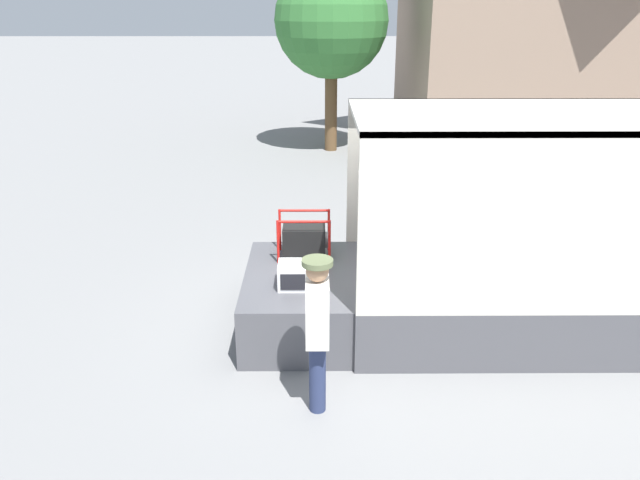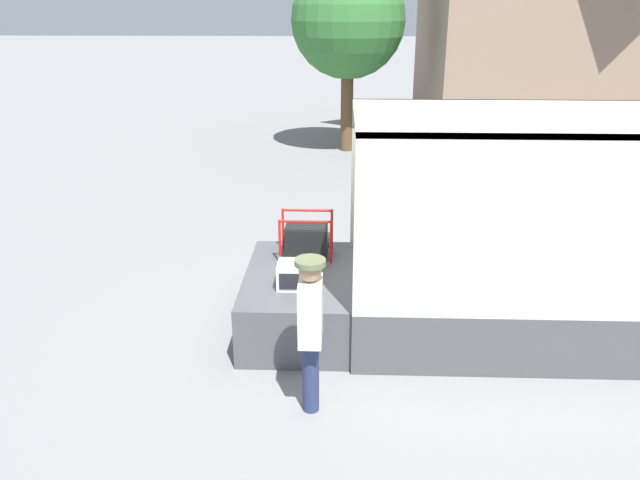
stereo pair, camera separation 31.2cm
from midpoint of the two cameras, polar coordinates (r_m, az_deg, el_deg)
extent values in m
plane|color=gray|center=(8.69, 1.66, -7.74)|extent=(160.00, 160.00, 0.00)
cube|color=#4C4C51|center=(8.93, 17.46, -5.15)|extent=(4.84, 2.45, 0.78)
cube|color=beige|center=(9.52, 16.33, 5.92)|extent=(4.84, 0.06, 2.13)
cube|color=beige|center=(7.36, 21.34, 1.01)|extent=(4.84, 0.06, 2.13)
cube|color=beige|center=(8.20, 19.35, 10.70)|extent=(4.84, 2.45, 0.06)
cylinder|color=#3370B2|center=(9.20, 9.08, 0.37)|extent=(0.32, 0.32, 0.40)
cube|color=#2D7F33|center=(9.18, 22.75, -1.65)|extent=(0.44, 0.32, 0.24)
cube|color=#2D7F33|center=(9.25, 14.83, -0.33)|extent=(0.44, 0.32, 0.29)
cube|color=#4C4C51|center=(8.52, -3.09, -5.44)|extent=(1.41, 2.33, 0.78)
cube|color=white|center=(7.92, -3.23, -3.23)|extent=(0.48, 0.41, 0.31)
cube|color=black|center=(7.73, -3.66, -3.87)|extent=(0.31, 0.01, 0.21)
cube|color=black|center=(8.82, -2.48, -0.14)|extent=(0.59, 0.42, 0.45)
cylinder|color=slate|center=(8.80, -0.93, 0.00)|extent=(0.22, 0.23, 0.23)
cylinder|color=red|center=(8.58, -4.90, -0.19)|extent=(0.04, 0.04, 0.62)
cylinder|color=red|center=(8.55, -0.18, -0.18)|extent=(0.04, 0.04, 0.62)
cylinder|color=red|center=(9.04, -4.68, 0.92)|extent=(0.04, 0.04, 0.62)
cylinder|color=red|center=(9.01, -0.19, 0.94)|extent=(0.04, 0.04, 0.62)
cylinder|color=red|center=(8.46, -2.58, 1.67)|extent=(0.71, 0.04, 0.04)
cylinder|color=red|center=(8.92, -2.46, 2.70)|extent=(0.71, 0.04, 0.04)
cylinder|color=navy|center=(6.82, -1.57, -12.30)|extent=(0.18, 0.18, 0.86)
cube|color=beige|center=(6.43, -1.64, -6.55)|extent=(0.24, 0.44, 0.68)
sphere|color=tan|center=(6.24, -1.69, -2.81)|extent=(0.24, 0.24, 0.24)
cylinder|color=#606B47|center=(6.20, -1.69, -2.06)|extent=(0.32, 0.32, 0.06)
cube|color=gray|center=(21.64, 20.66, 16.32)|extent=(9.34, 7.17, 5.84)
cylinder|color=brown|center=(18.82, 0.52, 11.58)|extent=(0.36, 0.36, 2.25)
sphere|color=#337033|center=(18.58, 0.55, 19.46)|extent=(3.23, 3.23, 3.23)
camera|label=1|loc=(0.16, -91.13, -0.43)|focal=35.00mm
camera|label=2|loc=(0.16, 88.87, 0.43)|focal=35.00mm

